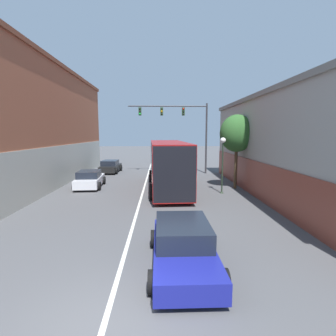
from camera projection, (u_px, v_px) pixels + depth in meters
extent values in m
plane|color=#4C4C4F|center=(102.00, 330.00, 5.54)|extent=(160.00, 160.00, 0.00)
cube|color=silver|center=(143.00, 193.00, 18.31)|extent=(0.14, 37.78, 0.01)
cube|color=#995138|center=(18.00, 125.00, 20.94)|extent=(7.23, 24.20, 9.57)
cube|color=#B7B2A3|center=(65.00, 164.00, 21.46)|extent=(0.24, 23.71, 3.20)
cube|color=brown|center=(14.00, 65.00, 20.33)|extent=(7.52, 24.44, 0.30)
cube|color=#9E998E|center=(317.00, 146.00, 16.76)|extent=(7.55, 21.70, 6.72)
cube|color=brown|center=(258.00, 179.00, 16.94)|extent=(0.24, 21.27, 2.35)
cube|color=slate|center=(320.00, 94.00, 16.34)|extent=(7.85, 21.92, 0.30)
cube|color=maroon|center=(168.00, 164.00, 19.36)|extent=(2.87, 10.11, 3.29)
cube|color=black|center=(168.00, 156.00, 19.28)|extent=(2.91, 9.91, 1.05)
cube|color=beige|center=(168.00, 168.00, 19.40)|extent=(2.90, 10.01, 0.33)
cube|color=black|center=(175.00, 175.00, 14.43)|extent=(2.40, 0.16, 3.16)
cylinder|color=black|center=(151.00, 176.00, 22.52)|extent=(0.34, 1.01, 1.00)
cylinder|color=black|center=(180.00, 176.00, 22.70)|extent=(0.34, 1.01, 1.00)
cylinder|color=black|center=(152.00, 192.00, 16.38)|extent=(0.34, 1.01, 1.00)
cylinder|color=black|center=(192.00, 191.00, 16.56)|extent=(0.34, 1.01, 1.00)
cube|color=navy|center=(183.00, 252.00, 8.20)|extent=(1.85, 4.58, 0.57)
cube|color=black|center=(182.00, 231.00, 8.39)|extent=(1.69, 2.39, 0.60)
cylinder|color=black|center=(154.00, 239.00, 9.58)|extent=(0.22, 0.63, 0.63)
cylinder|color=black|center=(205.00, 238.00, 9.65)|extent=(0.22, 0.63, 0.63)
cylinder|color=black|center=(152.00, 282.00, 6.78)|extent=(0.22, 0.63, 0.63)
cylinder|color=black|center=(224.00, 281.00, 6.85)|extent=(0.22, 0.63, 0.63)
cube|color=black|center=(111.00, 168.00, 27.85)|extent=(1.81, 3.94, 0.61)
cube|color=black|center=(110.00, 163.00, 27.59)|extent=(1.61, 2.07, 0.52)
cylinder|color=black|center=(105.00, 168.00, 29.07)|extent=(0.24, 0.66, 0.65)
cylinder|color=black|center=(121.00, 168.00, 29.06)|extent=(0.24, 0.66, 0.65)
cylinder|color=black|center=(100.00, 171.00, 26.69)|extent=(0.24, 0.66, 0.65)
cylinder|color=black|center=(116.00, 171.00, 26.68)|extent=(0.24, 0.66, 0.65)
cube|color=silver|center=(90.00, 181.00, 20.16)|extent=(1.93, 3.91, 0.63)
cube|color=black|center=(89.00, 174.00, 19.90)|extent=(1.68, 2.07, 0.50)
cylinder|color=black|center=(82.00, 181.00, 21.27)|extent=(0.26, 0.64, 0.63)
cylinder|color=black|center=(104.00, 180.00, 21.43)|extent=(0.26, 0.64, 0.63)
cylinder|color=black|center=(74.00, 187.00, 18.94)|extent=(0.26, 0.64, 0.63)
cylinder|color=black|center=(99.00, 186.00, 19.10)|extent=(0.26, 0.64, 0.63)
cylinder|color=#333338|center=(206.00, 139.00, 26.83)|extent=(0.18, 0.18, 7.14)
cylinder|color=#333338|center=(168.00, 106.00, 26.28)|extent=(7.94, 0.12, 0.12)
cube|color=#234723|center=(183.00, 111.00, 26.40)|extent=(0.28, 0.24, 0.80)
sphere|color=red|center=(183.00, 109.00, 26.22)|extent=(0.18, 0.18, 0.18)
sphere|color=black|center=(183.00, 111.00, 26.25)|extent=(0.18, 0.18, 0.18)
sphere|color=black|center=(183.00, 114.00, 26.28)|extent=(0.18, 0.18, 0.18)
cube|color=#234723|center=(162.00, 111.00, 26.33)|extent=(0.28, 0.24, 0.80)
sphere|color=black|center=(162.00, 109.00, 26.15)|extent=(0.18, 0.18, 0.18)
sphere|color=orange|center=(162.00, 111.00, 26.18)|extent=(0.18, 0.18, 0.18)
sphere|color=black|center=(162.00, 114.00, 26.22)|extent=(0.18, 0.18, 0.18)
cube|color=#234723|center=(140.00, 111.00, 26.27)|extent=(0.28, 0.24, 0.80)
sphere|color=black|center=(140.00, 109.00, 26.08)|extent=(0.18, 0.18, 0.18)
sphere|color=black|center=(140.00, 111.00, 26.12)|extent=(0.18, 0.18, 0.18)
sphere|color=green|center=(140.00, 114.00, 26.15)|extent=(0.18, 0.18, 0.18)
cone|color=#233323|center=(222.00, 192.00, 18.20)|extent=(0.26, 0.26, 0.20)
cylinder|color=#233323|center=(222.00, 168.00, 17.98)|extent=(0.10, 0.10, 3.54)
sphere|color=white|center=(223.00, 140.00, 17.73)|extent=(0.38, 0.38, 0.38)
cylinder|color=#4C3823|center=(236.00, 168.00, 19.59)|extent=(0.23, 0.23, 3.08)
ellipsoid|color=#2D5B28|center=(237.00, 133.00, 19.25)|extent=(2.49, 2.25, 2.74)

